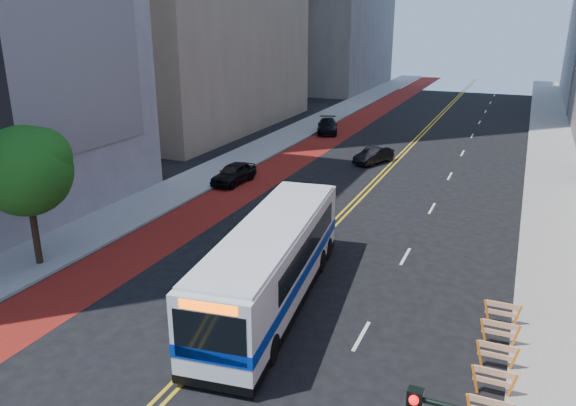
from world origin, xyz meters
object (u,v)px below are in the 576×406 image
at_px(street_tree, 27,167).
at_px(transit_bus, 273,261).
at_px(car_a, 234,173).
at_px(car_c, 327,126).
at_px(car_b, 374,155).

xyz_separation_m(street_tree, transit_bus, (11.82, 1.15, -3.08)).
distance_m(car_a, car_c, 19.65).
relative_size(transit_bus, car_b, 3.25).
xyz_separation_m(transit_bus, car_b, (-2.10, 24.41, -1.17)).
bearing_deg(car_a, transit_bus, -52.73).
xyz_separation_m(transit_bus, car_c, (-9.62, 34.53, -1.12)).
height_order(street_tree, transit_bus, street_tree).
bearing_deg(car_c, car_b, -72.20).
height_order(transit_bus, car_b, transit_bus).
xyz_separation_m(street_tree, car_c, (2.21, 35.68, -4.20)).
relative_size(street_tree, car_b, 1.67).
relative_size(car_b, car_c, 0.82).
xyz_separation_m(car_a, car_c, (0.26, 19.65, -0.02)).
bearing_deg(car_a, street_tree, -93.22).
bearing_deg(car_b, car_c, 146.30).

